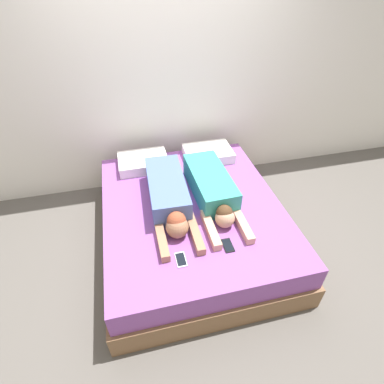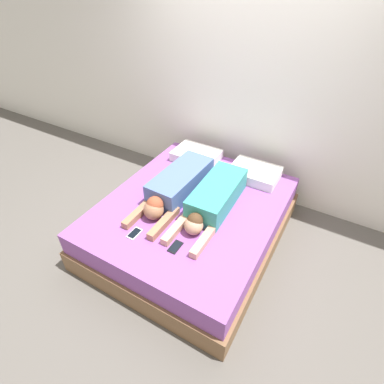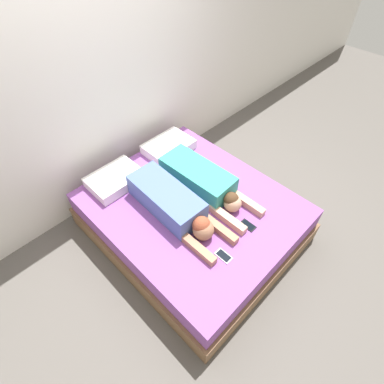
% 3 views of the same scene
% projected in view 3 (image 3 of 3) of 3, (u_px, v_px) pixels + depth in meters
% --- Properties ---
extents(ground_plane, '(12.00, 12.00, 0.00)m').
position_uv_depth(ground_plane, '(192.00, 230.00, 3.30)').
color(ground_plane, '#5B5651').
extents(wall_back, '(12.00, 0.06, 2.60)m').
position_uv_depth(wall_back, '(107.00, 83.00, 2.89)').
color(wall_back, white).
rests_on(wall_back, ground_plane).
extents(bed, '(1.71, 2.01, 0.48)m').
position_uv_depth(bed, '(192.00, 217.00, 3.13)').
color(bed, brown).
rests_on(bed, ground_plane).
extents(pillow_head_left, '(0.53, 0.39, 0.11)m').
position_uv_depth(pillow_head_left, '(115.00, 179.00, 3.08)').
color(pillow_head_left, white).
rests_on(pillow_head_left, bed).
extents(pillow_head_right, '(0.53, 0.39, 0.11)m').
position_uv_depth(pillow_head_right, '(169.00, 147.00, 3.44)').
color(pillow_head_right, white).
rests_on(pillow_head_right, bed).
extents(person_left, '(0.36, 1.15, 0.24)m').
position_uv_depth(person_left, '(173.00, 204.00, 2.78)').
color(person_left, '#4C66A5').
rests_on(person_left, bed).
extents(person_right, '(0.36, 1.13, 0.23)m').
position_uv_depth(person_right, '(203.00, 181.00, 2.99)').
color(person_right, teal).
rests_on(person_right, bed).
extents(cell_phone_left, '(0.08, 0.15, 0.01)m').
position_uv_depth(cell_phone_left, '(224.00, 256.00, 2.54)').
color(cell_phone_left, silver).
rests_on(cell_phone_left, bed).
extents(cell_phone_right, '(0.08, 0.15, 0.01)m').
position_uv_depth(cell_phone_right, '(248.00, 225.00, 2.75)').
color(cell_phone_right, black).
rests_on(cell_phone_right, bed).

